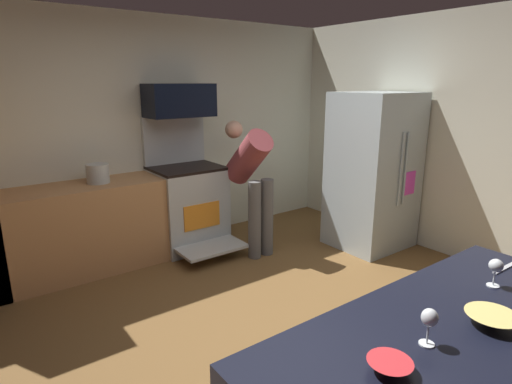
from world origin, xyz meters
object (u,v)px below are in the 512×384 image
(mixing_bowl_small, at_px, (492,320))
(wine_glass_mid, at_px, (496,267))
(oven_range, at_px, (188,204))
(wine_glass_near, at_px, (429,320))
(person_cook, at_px, (251,176))
(microwave, at_px, (179,100))
(mixing_bowl_large, at_px, (389,367))
(stock_pot, at_px, (98,173))
(refrigerator, at_px, (373,171))

(mixing_bowl_small, height_order, wine_glass_mid, wine_glass_mid)
(oven_range, relative_size, mixing_bowl_small, 6.93)
(wine_glass_near, bearing_deg, wine_glass_mid, 6.19)
(oven_range, xyz_separation_m, person_cook, (0.50, -0.57, 0.37))
(microwave, relative_size, mixing_bowl_large, 4.57)
(wine_glass_mid, height_order, stock_pot, stock_pot)
(person_cook, distance_m, mixing_bowl_small, 3.11)
(wine_glass_near, xyz_separation_m, stock_pot, (-0.23, 3.48, -0.01))
(mixing_bowl_small, height_order, stock_pot, stock_pot)
(wine_glass_near, bearing_deg, oven_range, 77.84)
(oven_range, height_order, person_cook, oven_range)
(microwave, relative_size, wine_glass_near, 4.79)
(wine_glass_near, distance_m, stock_pot, 3.49)
(microwave, height_order, wine_glass_near, microwave)
(mixing_bowl_large, height_order, mixing_bowl_small, mixing_bowl_small)
(oven_range, xyz_separation_m, mixing_bowl_large, (-1.00, -3.48, 0.42))
(refrigerator, xyz_separation_m, mixing_bowl_large, (-2.75, -2.25, 0.04))
(microwave, distance_m, refrigerator, 2.33)
(mixing_bowl_large, bearing_deg, wine_glass_near, 2.88)
(oven_range, distance_m, mixing_bowl_large, 3.64)
(stock_pot, bearing_deg, wine_glass_near, -86.28)
(wine_glass_mid, distance_m, stock_pot, 3.53)
(microwave, relative_size, refrigerator, 0.42)
(mixing_bowl_large, distance_m, stock_pot, 3.49)
(refrigerator, xyz_separation_m, mixing_bowl_small, (-2.15, -2.32, 0.04))
(wine_glass_near, bearing_deg, refrigerator, 41.91)
(mixing_bowl_large, height_order, wine_glass_near, wine_glass_near)
(oven_range, relative_size, stock_pot, 6.77)
(oven_range, distance_m, stock_pot, 1.09)
(refrigerator, relative_size, stock_pot, 7.99)
(mixing_bowl_large, xyz_separation_m, mixing_bowl_small, (0.59, -0.07, 0.00))
(oven_range, xyz_separation_m, microwave, (0.00, 0.10, 1.18))
(oven_range, bearing_deg, wine_glass_mid, -90.73)
(wine_glass_mid, relative_size, stock_pot, 0.66)
(mixing_bowl_large, bearing_deg, wine_glass_mid, 5.32)
(stock_pot, bearing_deg, wine_glass_mid, -74.73)
(stock_pot, bearing_deg, refrigerator, -24.46)
(oven_range, xyz_separation_m, wine_glass_mid, (-0.04, -3.39, 0.50))
(refrigerator, bearing_deg, person_cook, 152.32)
(microwave, bearing_deg, refrigerator, -36.99)
(person_cook, xyz_separation_m, mixing_bowl_large, (-1.50, -2.91, 0.04))
(wine_glass_mid, bearing_deg, wine_glass_near, -173.81)
(stock_pot, bearing_deg, mixing_bowl_small, -80.94)
(mixing_bowl_large, bearing_deg, refrigerator, 39.34)
(refrigerator, bearing_deg, wine_glass_near, -138.09)
(mixing_bowl_small, xyz_separation_m, stock_pot, (-0.57, 3.56, 0.07))
(person_cook, distance_m, stock_pot, 1.59)
(refrigerator, distance_m, wine_glass_near, 3.36)
(oven_range, relative_size, wine_glass_near, 9.72)
(microwave, relative_size, person_cook, 0.51)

